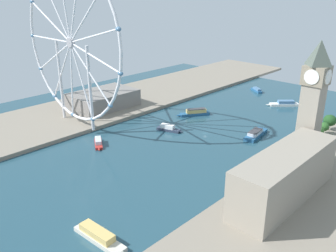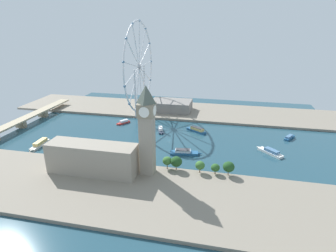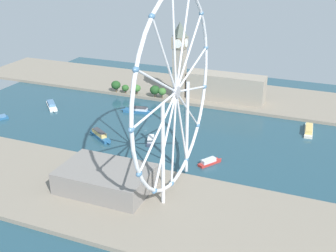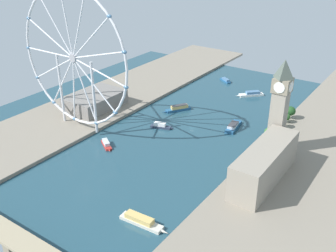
{
  "view_description": "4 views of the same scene",
  "coord_description": "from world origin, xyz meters",
  "px_view_note": "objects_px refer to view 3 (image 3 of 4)",
  "views": [
    {
      "loc": [
        -163.9,
        214.07,
        110.82
      ],
      "look_at": [
        7.6,
        35.42,
        14.29
      ],
      "focal_mm": 38.48,
      "sensor_mm": 36.0,
      "label": 1
    },
    {
      "loc": [
        -295.26,
        -64.14,
        129.57
      ],
      "look_at": [
        19.8,
        5.86,
        10.15
      ],
      "focal_mm": 30.15,
      "sensor_mm": 36.0,
      "label": 2
    },
    {
      "loc": [
        317.33,
        149.98,
        154.29
      ],
      "look_at": [
        3.85,
        23.33,
        7.39
      ],
      "focal_mm": 45.3,
      "sensor_mm": 36.0,
      "label": 3
    },
    {
      "loc": [
        -175.1,
        293.43,
        168.69
      ],
      "look_at": [
        4.81,
        33.68,
        14.52
      ],
      "focal_mm": 42.33,
      "sensor_mm": 36.0,
      "label": 4
    }
  ],
  "objects_px": {
    "clock_tower": "(180,59)",
    "riverside_hall": "(106,179)",
    "tour_boat_6": "(151,140)",
    "tour_boat_1": "(100,135)",
    "tour_boat_3": "(52,105)",
    "parliament_block": "(226,87)",
    "ferris_wheel": "(176,93)",
    "tour_boat_5": "(309,130)",
    "tour_boat_2": "(138,110)",
    "tour_boat_0": "(209,162)"
  },
  "relations": [
    {
      "from": "clock_tower",
      "to": "ferris_wheel",
      "type": "relative_size",
      "value": 0.61
    },
    {
      "from": "ferris_wheel",
      "to": "tour_boat_5",
      "type": "relative_size",
      "value": 3.62
    },
    {
      "from": "clock_tower",
      "to": "tour_boat_5",
      "type": "xyz_separation_m",
      "value": [
        36.08,
        135.98,
        -41.89
      ]
    },
    {
      "from": "tour_boat_1",
      "to": "tour_boat_2",
      "type": "height_order",
      "value": "tour_boat_1"
    },
    {
      "from": "ferris_wheel",
      "to": "tour_boat_5",
      "type": "xyz_separation_m",
      "value": [
        -132.72,
        75.25,
        -66.87
      ]
    },
    {
      "from": "tour_boat_5",
      "to": "tour_boat_6",
      "type": "height_order",
      "value": "tour_boat_5"
    },
    {
      "from": "parliament_block",
      "to": "tour_boat_1",
      "type": "relative_size",
      "value": 2.75
    },
    {
      "from": "tour_boat_5",
      "to": "ferris_wheel",
      "type": "bearing_deg",
      "value": 146.98
    },
    {
      "from": "tour_boat_3",
      "to": "tour_boat_6",
      "type": "bearing_deg",
      "value": 29.19
    },
    {
      "from": "tour_boat_1",
      "to": "tour_boat_6",
      "type": "xyz_separation_m",
      "value": [
        -8.81,
        43.73,
        -0.53
      ]
    },
    {
      "from": "riverside_hall",
      "to": "tour_boat_0",
      "type": "xyz_separation_m",
      "value": [
        -63.83,
        52.75,
        -8.53
      ]
    },
    {
      "from": "tour_boat_5",
      "to": "tour_boat_3",
      "type": "bearing_deg",
      "value": 94.41
    },
    {
      "from": "tour_boat_0",
      "to": "clock_tower",
      "type": "bearing_deg",
      "value": 62.66
    },
    {
      "from": "ferris_wheel",
      "to": "parliament_block",
      "type": "bearing_deg",
      "value": -175.87
    },
    {
      "from": "riverside_hall",
      "to": "tour_boat_2",
      "type": "xyz_separation_m",
      "value": [
        -139.7,
        -43.59,
        -8.31
      ]
    },
    {
      "from": "ferris_wheel",
      "to": "tour_boat_3",
      "type": "relative_size",
      "value": 4.85
    },
    {
      "from": "parliament_block",
      "to": "tour_boat_2",
      "type": "bearing_deg",
      "value": -50.53
    },
    {
      "from": "ferris_wheel",
      "to": "tour_boat_2",
      "type": "xyz_separation_m",
      "value": [
        -119.07,
        -85.36,
        -67.09
      ]
    },
    {
      "from": "ferris_wheel",
      "to": "tour_boat_3",
      "type": "xyz_separation_m",
      "value": [
        -98.39,
        -172.93,
        -67.06
      ]
    },
    {
      "from": "tour_boat_3",
      "to": "parliament_block",
      "type": "bearing_deg",
      "value": 71.99
    },
    {
      "from": "parliament_block",
      "to": "tour_boat_3",
      "type": "distance_m",
      "value": 179.64
    },
    {
      "from": "parliament_block",
      "to": "tour_boat_5",
      "type": "height_order",
      "value": "parliament_block"
    },
    {
      "from": "clock_tower",
      "to": "ferris_wheel",
      "type": "bearing_deg",
      "value": 19.79
    },
    {
      "from": "tour_boat_0",
      "to": "tour_boat_1",
      "type": "relative_size",
      "value": 0.71
    },
    {
      "from": "tour_boat_1",
      "to": "tour_boat_5",
      "type": "bearing_deg",
      "value": 58.75
    },
    {
      "from": "tour_boat_5",
      "to": "tour_boat_6",
      "type": "xyz_separation_m",
      "value": [
        71.14,
        -120.95,
        -0.22
      ]
    },
    {
      "from": "parliament_block",
      "to": "ferris_wheel",
      "type": "height_order",
      "value": "ferris_wheel"
    },
    {
      "from": "clock_tower",
      "to": "tour_boat_1",
      "type": "bearing_deg",
      "value": -13.9
    },
    {
      "from": "tour_boat_1",
      "to": "tour_boat_6",
      "type": "height_order",
      "value": "tour_boat_1"
    },
    {
      "from": "parliament_block",
      "to": "tour_boat_2",
      "type": "xyz_separation_m",
      "value": [
        59.66,
        -72.45,
        -14.53
      ]
    },
    {
      "from": "clock_tower",
      "to": "riverside_hall",
      "type": "relative_size",
      "value": 1.32
    },
    {
      "from": "parliament_block",
      "to": "tour_boat_3",
      "type": "relative_size",
      "value": 2.98
    },
    {
      "from": "parliament_block",
      "to": "tour_boat_0",
      "type": "height_order",
      "value": "parliament_block"
    },
    {
      "from": "clock_tower",
      "to": "tour_boat_6",
      "type": "height_order",
      "value": "clock_tower"
    },
    {
      "from": "parliament_block",
      "to": "tour_boat_3",
      "type": "xyz_separation_m",
      "value": [
        80.35,
        -160.02,
        -14.49
      ]
    },
    {
      "from": "tour_boat_3",
      "to": "tour_boat_6",
      "type": "relative_size",
      "value": 1.16
    },
    {
      "from": "tour_boat_6",
      "to": "tour_boat_1",
      "type": "bearing_deg",
      "value": 83.12
    },
    {
      "from": "clock_tower",
      "to": "parliament_block",
      "type": "relative_size",
      "value": 0.99
    },
    {
      "from": "clock_tower",
      "to": "parliament_block",
      "type": "height_order",
      "value": "clock_tower"
    },
    {
      "from": "clock_tower",
      "to": "parliament_block",
      "type": "distance_m",
      "value": 56.09
    },
    {
      "from": "tour_boat_5",
      "to": "tour_boat_2",
      "type": "bearing_deg",
      "value": 91.39
    },
    {
      "from": "tour_boat_3",
      "to": "tour_boat_5",
      "type": "height_order",
      "value": "tour_boat_5"
    },
    {
      "from": "parliament_block",
      "to": "tour_boat_1",
      "type": "xyz_separation_m",
      "value": [
        125.97,
        -76.52,
        -14.0
      ]
    },
    {
      "from": "clock_tower",
      "to": "tour_boat_3",
      "type": "xyz_separation_m",
      "value": [
        70.41,
        -112.21,
        -42.08
      ]
    },
    {
      "from": "tour_boat_5",
      "to": "tour_boat_6",
      "type": "bearing_deg",
      "value": 117.0
    },
    {
      "from": "riverside_hall",
      "to": "tour_boat_3",
      "type": "relative_size",
      "value": 2.24
    },
    {
      "from": "tour_boat_5",
      "to": "riverside_hall",
      "type": "bearing_deg",
      "value": 139.19
    },
    {
      "from": "ferris_wheel",
      "to": "riverside_hall",
      "type": "distance_m",
      "value": 75.0
    },
    {
      "from": "parliament_block",
      "to": "tour_boat_0",
      "type": "bearing_deg",
      "value": 10.0
    },
    {
      "from": "tour_boat_0",
      "to": "tour_boat_6",
      "type": "distance_m",
      "value": 59.58
    }
  ]
}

